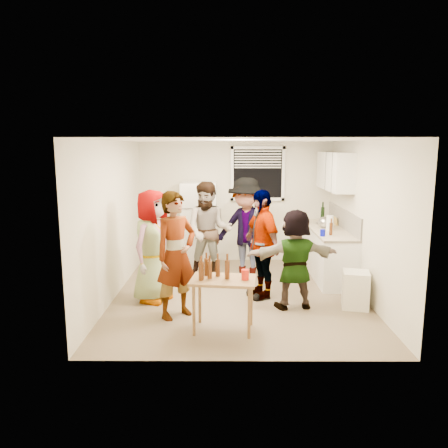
{
  "coord_description": "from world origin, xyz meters",
  "views": [
    {
      "loc": [
        -0.21,
        -6.86,
        2.41
      ],
      "look_at": [
        -0.24,
        0.19,
        1.15
      ],
      "focal_mm": 35.0,
      "sensor_mm": 36.0,
      "label": 1
    }
  ],
  "objects_px": {
    "blue_cup": "(322,236)",
    "serving_table": "(223,330)",
    "trash_bin": "(355,292)",
    "guest_orange": "(293,307)",
    "guest_stripe": "(177,316)",
    "guest_back_left": "(209,279)",
    "wine_bottle": "(322,222)",
    "beer_bottle_table": "(227,279)",
    "red_cup": "(245,280)",
    "guest_black": "(261,296)",
    "guest_grey": "(154,300)",
    "guest_back_right": "(246,279)",
    "beer_bottle_counter": "(331,235)",
    "refrigerator": "(199,224)",
    "kettle": "(324,228)"
  },
  "relations": [
    {
      "from": "guest_stripe",
      "to": "guest_orange",
      "type": "distance_m",
      "value": 1.76
    },
    {
      "from": "guest_stripe",
      "to": "guest_back_right",
      "type": "height_order",
      "value": "guest_back_right"
    },
    {
      "from": "blue_cup",
      "to": "beer_bottle_table",
      "type": "bearing_deg",
      "value": -131.87
    },
    {
      "from": "refrigerator",
      "to": "wine_bottle",
      "type": "xyz_separation_m",
      "value": [
        2.5,
        -0.01,
        0.05
      ]
    },
    {
      "from": "red_cup",
      "to": "guest_black",
      "type": "height_order",
      "value": "red_cup"
    },
    {
      "from": "guest_back_left",
      "to": "red_cup",
      "type": "bearing_deg",
      "value": -71.12
    },
    {
      "from": "wine_bottle",
      "to": "beer_bottle_table",
      "type": "distance_m",
      "value": 3.8
    },
    {
      "from": "wine_bottle",
      "to": "guest_grey",
      "type": "bearing_deg",
      "value": -145.63
    },
    {
      "from": "blue_cup",
      "to": "serving_table",
      "type": "xyz_separation_m",
      "value": [
        -1.68,
        -1.82,
        -0.9
      ]
    },
    {
      "from": "guest_black",
      "to": "red_cup",
      "type": "bearing_deg",
      "value": -35.69
    },
    {
      "from": "guest_back_left",
      "to": "guest_orange",
      "type": "relative_size",
      "value": 1.18
    },
    {
      "from": "beer_bottle_counter",
      "to": "beer_bottle_table",
      "type": "xyz_separation_m",
      "value": [
        -1.79,
        -1.91,
        -0.19
      ]
    },
    {
      "from": "beer_bottle_table",
      "to": "guest_black",
      "type": "xyz_separation_m",
      "value": [
        0.55,
        1.32,
        -0.71
      ]
    },
    {
      "from": "blue_cup",
      "to": "guest_stripe",
      "type": "height_order",
      "value": "blue_cup"
    },
    {
      "from": "beer_bottle_table",
      "to": "blue_cup",
      "type": "bearing_deg",
      "value": 48.13
    },
    {
      "from": "beer_bottle_table",
      "to": "guest_stripe",
      "type": "xyz_separation_m",
      "value": [
        -0.72,
        0.48,
        -0.71
      ]
    },
    {
      "from": "guest_back_left",
      "to": "guest_back_right",
      "type": "bearing_deg",
      "value": 5.52
    },
    {
      "from": "guest_orange",
      "to": "kettle",
      "type": "bearing_deg",
      "value": -123.76
    },
    {
      "from": "blue_cup",
      "to": "trash_bin",
      "type": "bearing_deg",
      "value": -72.52
    },
    {
      "from": "trash_bin",
      "to": "guest_grey",
      "type": "height_order",
      "value": "trash_bin"
    },
    {
      "from": "beer_bottle_table",
      "to": "red_cup",
      "type": "relative_size",
      "value": 1.87
    },
    {
      "from": "guest_grey",
      "to": "beer_bottle_table",
      "type": "bearing_deg",
      "value": -108.51
    },
    {
      "from": "serving_table",
      "to": "red_cup",
      "type": "distance_m",
      "value": 0.76
    },
    {
      "from": "beer_bottle_counter",
      "to": "blue_cup",
      "type": "bearing_deg",
      "value": -150.52
    },
    {
      "from": "guest_stripe",
      "to": "beer_bottle_counter",
      "type": "bearing_deg",
      "value": -13.28
    },
    {
      "from": "kettle",
      "to": "wine_bottle",
      "type": "xyz_separation_m",
      "value": [
        0.1,
        0.65,
        0.0
      ]
    },
    {
      "from": "guest_stripe",
      "to": "guest_back_right",
      "type": "distance_m",
      "value": 2.08
    },
    {
      "from": "refrigerator",
      "to": "serving_table",
      "type": "distance_m",
      "value": 3.42
    },
    {
      "from": "kettle",
      "to": "wine_bottle",
      "type": "relative_size",
      "value": 0.88
    },
    {
      "from": "serving_table",
      "to": "guest_back_right",
      "type": "height_order",
      "value": "serving_table"
    },
    {
      "from": "blue_cup",
      "to": "guest_back_left",
      "type": "distance_m",
      "value": 2.2
    },
    {
      "from": "beer_bottle_counter",
      "to": "blue_cup",
      "type": "xyz_separation_m",
      "value": [
        -0.16,
        -0.09,
        0.0
      ]
    },
    {
      "from": "wine_bottle",
      "to": "guest_back_left",
      "type": "relative_size",
      "value": 0.17
    },
    {
      "from": "guest_grey",
      "to": "trash_bin",
      "type": "bearing_deg",
      "value": -69.53
    },
    {
      "from": "trash_bin",
      "to": "guest_orange",
      "type": "xyz_separation_m",
      "value": [
        -0.93,
        0.0,
        -0.25
      ]
    },
    {
      "from": "wine_bottle",
      "to": "trash_bin",
      "type": "distance_m",
      "value": 2.51
    },
    {
      "from": "trash_bin",
      "to": "guest_back_right",
      "type": "distance_m",
      "value": 2.15
    },
    {
      "from": "trash_bin",
      "to": "guest_back_left",
      "type": "xyz_separation_m",
      "value": [
        -2.26,
        1.43,
        -0.25
      ]
    },
    {
      "from": "guest_back_left",
      "to": "guest_orange",
      "type": "distance_m",
      "value": 1.95
    },
    {
      "from": "wine_bottle",
      "to": "guest_stripe",
      "type": "height_order",
      "value": "wine_bottle"
    },
    {
      "from": "beer_bottle_counter",
      "to": "beer_bottle_table",
      "type": "distance_m",
      "value": 2.62
    },
    {
      "from": "red_cup",
      "to": "guest_grey",
      "type": "bearing_deg",
      "value": 139.65
    },
    {
      "from": "guest_stripe",
      "to": "guest_orange",
      "type": "relative_size",
      "value": 1.19
    },
    {
      "from": "guest_back_left",
      "to": "guest_black",
      "type": "bearing_deg",
      "value": -41.91
    },
    {
      "from": "beer_bottle_table",
      "to": "guest_grey",
      "type": "relative_size",
      "value": 0.14
    },
    {
      "from": "red_cup",
      "to": "guest_stripe",
      "type": "xyz_separation_m",
      "value": [
        -0.95,
        0.52,
        -0.71
      ]
    },
    {
      "from": "beer_bottle_table",
      "to": "guest_grey",
      "type": "xyz_separation_m",
      "value": [
        -1.16,
        1.14,
        -0.71
      ]
    },
    {
      "from": "guest_stripe",
      "to": "guest_back_left",
      "type": "bearing_deg",
      "value": 34.68
    },
    {
      "from": "beer_bottle_table",
      "to": "guest_back_right",
      "type": "relative_size",
      "value": 0.13
    },
    {
      "from": "refrigerator",
      "to": "guest_back_left",
      "type": "bearing_deg",
      "value": -76.9
    }
  ]
}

